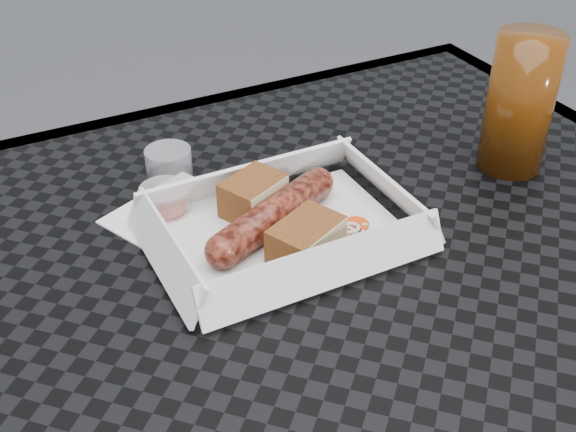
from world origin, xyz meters
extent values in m
cube|color=black|center=(0.00, 0.00, 0.74)|extent=(0.80, 0.80, 0.01)
cube|color=black|center=(0.00, 0.39, 0.73)|extent=(0.80, 0.03, 0.03)
cylinder|color=black|center=(-0.35, 0.35, 0.36)|extent=(0.03, 0.03, 0.73)
cylinder|color=black|center=(0.35, 0.35, 0.36)|extent=(0.03, 0.03, 0.73)
cube|color=white|center=(-0.05, 0.08, 0.75)|extent=(0.22, 0.15, 0.00)
cylinder|color=maroon|center=(-0.06, 0.09, 0.77)|extent=(0.14, 0.09, 0.03)
sphere|color=maroon|center=(0.01, 0.12, 0.77)|extent=(0.03, 0.03, 0.03)
sphere|color=maroon|center=(-0.12, 0.06, 0.77)|extent=(0.03, 0.03, 0.03)
cube|color=brown|center=(-0.06, 0.12, 0.77)|extent=(0.07, 0.06, 0.04)
cube|color=brown|center=(-0.05, 0.04, 0.77)|extent=(0.08, 0.07, 0.03)
cylinder|color=#F13C0A|center=(0.00, 0.04, 0.75)|extent=(0.02, 0.02, 0.00)
torus|color=white|center=(0.01, 0.04, 0.75)|extent=(0.02, 0.02, 0.00)
cube|color=#B2D17F|center=(0.01, 0.04, 0.75)|extent=(0.02, 0.02, 0.00)
cube|color=white|center=(-0.13, 0.15, 0.75)|extent=(0.16, 0.16, 0.00)
cylinder|color=maroon|center=(-0.14, 0.17, 0.76)|extent=(0.05, 0.05, 0.03)
cylinder|color=silver|center=(-0.11, 0.24, 0.76)|extent=(0.05, 0.05, 0.03)
cylinder|color=#4D2306|center=(0.23, 0.08, 0.82)|extent=(0.07, 0.07, 0.15)
camera|label=1|loc=(-0.30, -0.42, 1.16)|focal=45.00mm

